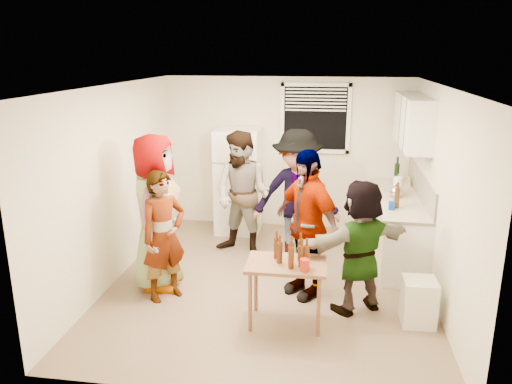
% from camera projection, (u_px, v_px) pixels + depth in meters
% --- Properties ---
extents(room, '(4.00, 4.50, 2.50)m').
position_uv_depth(room, '(270.00, 282.00, 6.46)').
color(room, silver).
rests_on(room, ground).
extents(window, '(1.12, 0.10, 1.06)m').
position_uv_depth(window, '(315.00, 118.00, 8.00)').
color(window, white).
rests_on(window, room).
extents(refrigerator, '(0.70, 0.70, 1.70)m').
position_uv_depth(refrigerator, '(239.00, 181.00, 8.13)').
color(refrigerator, white).
rests_on(refrigerator, ground).
extents(counter_lower, '(0.60, 2.20, 0.86)m').
position_uv_depth(counter_lower, '(396.00, 228.00, 7.20)').
color(counter_lower, white).
rests_on(counter_lower, ground).
extents(countertop, '(0.64, 2.22, 0.04)m').
position_uv_depth(countertop, '(399.00, 198.00, 7.07)').
color(countertop, beige).
rests_on(countertop, counter_lower).
extents(backsplash, '(0.03, 2.20, 0.36)m').
position_uv_depth(backsplash, '(421.00, 185.00, 6.98)').
color(backsplash, beige).
rests_on(backsplash, countertop).
extents(upper_cabinets, '(0.34, 1.60, 0.70)m').
position_uv_depth(upper_cabinets, '(413.00, 121.00, 6.95)').
color(upper_cabinets, white).
rests_on(upper_cabinets, room).
extents(kettle, '(0.25, 0.21, 0.20)m').
position_uv_depth(kettle, '(396.00, 197.00, 7.05)').
color(kettle, silver).
rests_on(kettle, countertop).
extents(paper_towel, '(0.12, 0.12, 0.26)m').
position_uv_depth(paper_towel, '(397.00, 195.00, 7.16)').
color(paper_towel, white).
rests_on(paper_towel, countertop).
extents(wine_bottle, '(0.08, 0.08, 0.31)m').
position_uv_depth(wine_bottle, '(396.00, 183.00, 7.82)').
color(wine_bottle, black).
rests_on(wine_bottle, countertop).
extents(beer_bottle_counter, '(0.07, 0.07, 0.26)m').
position_uv_depth(beer_bottle_counter, '(396.00, 208.00, 6.57)').
color(beer_bottle_counter, '#47230C').
rests_on(beer_bottle_counter, countertop).
extents(blue_cup, '(0.08, 0.08, 0.11)m').
position_uv_depth(blue_cup, '(391.00, 210.00, 6.49)').
color(blue_cup, '#0935AA').
rests_on(blue_cup, countertop).
extents(picture_frame, '(0.02, 0.17, 0.14)m').
position_uv_depth(picture_frame, '(409.00, 181.00, 7.64)').
color(picture_frame, gold).
rests_on(picture_frame, countertop).
extents(trash_bin, '(0.36, 0.36, 0.52)m').
position_uv_depth(trash_bin, '(418.00, 302.00, 5.44)').
color(trash_bin, silver).
rests_on(trash_bin, ground).
extents(serving_table, '(0.86, 0.57, 0.72)m').
position_uv_depth(serving_table, '(285.00, 323.00, 5.51)').
color(serving_table, brown).
rests_on(serving_table, ground).
extents(beer_bottle_table, '(0.06, 0.06, 0.23)m').
position_uv_depth(beer_bottle_table, '(306.00, 267.00, 5.21)').
color(beer_bottle_table, '#47230C').
rests_on(beer_bottle_table, serving_table).
extents(red_cup, '(0.10, 0.10, 0.13)m').
position_uv_depth(red_cup, '(304.00, 271.00, 5.12)').
color(red_cup, '#AC2510').
rests_on(red_cup, serving_table).
extents(guest_grey, '(1.98, 1.01, 0.62)m').
position_uv_depth(guest_grey, '(160.00, 284.00, 6.41)').
color(guest_grey, gray).
rests_on(guest_grey, ground).
extents(guest_stripe, '(1.57, 1.47, 0.38)m').
position_uv_depth(guest_stripe, '(167.00, 297.00, 6.09)').
color(guest_stripe, '#141933').
rests_on(guest_stripe, ground).
extents(guest_back_left, '(1.48, 2.02, 0.69)m').
position_uv_depth(guest_back_left, '(243.00, 254.00, 7.38)').
color(guest_back_left, brown).
rests_on(guest_back_left, ground).
extents(guest_back_right, '(1.31, 1.94, 0.70)m').
position_uv_depth(guest_back_right, '(295.00, 259.00, 7.20)').
color(guest_back_right, '#3A3A3F').
rests_on(guest_back_right, ground).
extents(guest_black, '(2.05, 2.02, 0.44)m').
position_uv_depth(guest_black, '(304.00, 293.00, 6.19)').
color(guest_black, black).
rests_on(guest_black, ground).
extents(guest_orange, '(2.05, 2.08, 0.46)m').
position_uv_depth(guest_orange, '(356.00, 309.00, 5.80)').
color(guest_orange, '#BB6549').
rests_on(guest_orange, ground).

